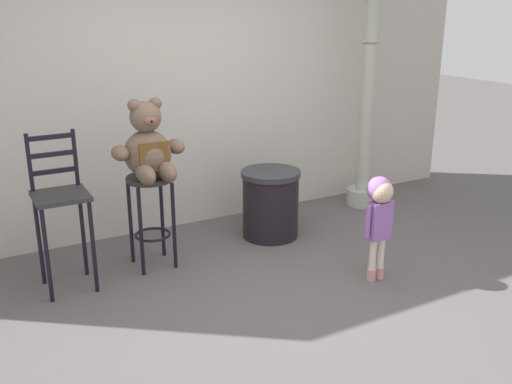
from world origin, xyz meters
The scene contains 8 objects.
ground_plane centered at (0.00, 0.00, 0.00)m, with size 24.00×24.00×0.00m, color #585251.
building_wall centered at (0.00, 2.10, 1.73)m, with size 6.78×0.30×3.45m, color beige.
bar_stool_with_teddy centered at (-0.61, 1.18, 0.56)m, with size 0.38×0.38×0.79m.
teddy_bear centered at (-0.61, 1.15, 1.03)m, with size 0.60×0.54×0.64m.
child_walking centered at (0.88, 0.05, 0.63)m, with size 0.28×0.22×0.87m.
trash_bin centered at (0.59, 1.26, 0.33)m, with size 0.56×0.56×0.65m.
lamppost centered at (1.94, 1.56, 1.24)m, with size 0.33×0.33×3.08m.
bar_chair_empty centered at (-1.34, 1.14, 0.70)m, with size 0.40×0.40×1.23m.
Camera 1 is at (-2.03, -3.19, 2.15)m, focal length 40.30 mm.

